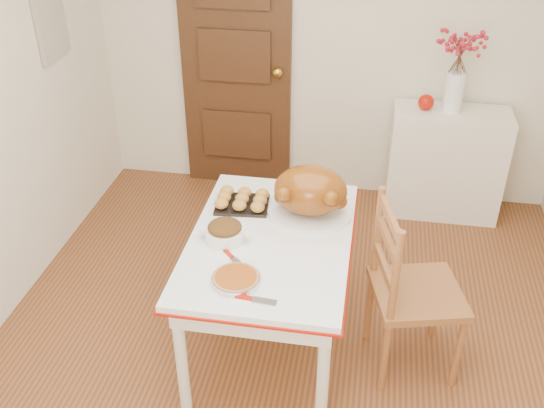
% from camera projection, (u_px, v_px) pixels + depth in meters
% --- Properties ---
extents(floor, '(3.50, 4.00, 0.00)m').
position_uv_depth(floor, '(286.00, 361.00, 3.53)').
color(floor, '#592F1A').
rests_on(floor, ground).
extents(wall_back, '(3.50, 0.00, 2.50)m').
position_uv_depth(wall_back, '(329.00, 38.00, 4.53)').
color(wall_back, beige).
rests_on(wall_back, ground).
extents(door_back, '(0.85, 0.06, 2.06)m').
position_uv_depth(door_back, '(236.00, 63.00, 4.72)').
color(door_back, '#3B2613').
rests_on(door_back, ground).
extents(photo_board, '(0.03, 0.35, 0.45)m').
position_uv_depth(photo_board, '(51.00, 23.00, 3.98)').
color(photo_board, beige).
rests_on(photo_board, ground).
extents(sideboard, '(0.84, 0.37, 0.84)m').
position_uv_depth(sideboard, '(445.00, 163.00, 4.66)').
color(sideboard, '#EFE5CD').
rests_on(sideboard, floor).
extents(kitchen_table, '(0.86, 1.26, 0.75)m').
position_uv_depth(kitchen_table, '(270.00, 293.00, 3.46)').
color(kitchen_table, white).
rests_on(kitchen_table, floor).
extents(chair_oak, '(0.55, 0.55, 1.03)m').
position_uv_depth(chair_oak, '(418.00, 289.00, 3.26)').
color(chair_oak, '#9B5124').
rests_on(chair_oak, floor).
extents(berry_vase, '(0.31, 0.31, 0.60)m').
position_uv_depth(berry_vase, '(457.00, 71.00, 4.28)').
color(berry_vase, white).
rests_on(berry_vase, sideboard).
extents(apple, '(0.11, 0.11, 0.11)m').
position_uv_depth(apple, '(426.00, 102.00, 4.43)').
color(apple, '#AE1204').
rests_on(apple, sideboard).
extents(turkey_platter, '(0.55, 0.49, 0.29)m').
position_uv_depth(turkey_platter, '(310.00, 193.00, 3.36)').
color(turkey_platter, '#8F4D15').
rests_on(turkey_platter, kitchen_table).
extents(pumpkin_pie, '(0.29, 0.29, 0.05)m').
position_uv_depth(pumpkin_pie, '(236.00, 278.00, 2.94)').
color(pumpkin_pie, '#964211').
rests_on(pumpkin_pie, kitchen_table).
extents(stuffing_dish, '(0.32, 0.28, 0.10)m').
position_uv_depth(stuffing_dish, '(225.00, 231.00, 3.22)').
color(stuffing_dish, '#543512').
rests_on(stuffing_dish, kitchen_table).
extents(rolls_tray, '(0.31, 0.26, 0.08)m').
position_uv_depth(rolls_tray, '(242.00, 200.00, 3.50)').
color(rolls_tray, '#C9853F').
rests_on(rolls_tray, kitchen_table).
extents(pie_server, '(0.23, 0.08, 0.01)m').
position_uv_depth(pie_server, '(253.00, 299.00, 2.84)').
color(pie_server, silver).
rests_on(pie_server, kitchen_table).
extents(carving_knife, '(0.19, 0.20, 0.01)m').
position_uv_depth(carving_knife, '(236.00, 261.00, 3.08)').
color(carving_knife, silver).
rests_on(carving_knife, kitchen_table).
extents(drinking_glass, '(0.07, 0.07, 0.11)m').
position_uv_depth(drinking_glass, '(292.00, 181.00, 3.65)').
color(drinking_glass, white).
rests_on(drinking_glass, kitchen_table).
extents(shaker_pair, '(0.11, 0.05, 0.10)m').
position_uv_depth(shaker_pair, '(330.00, 186.00, 3.61)').
color(shaker_pair, white).
rests_on(shaker_pair, kitchen_table).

